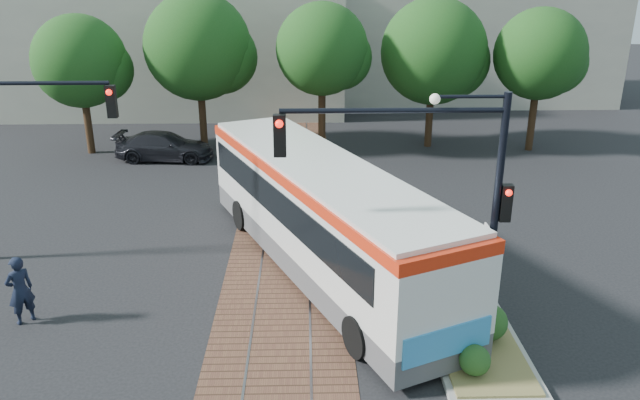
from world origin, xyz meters
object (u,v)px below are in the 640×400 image
at_px(traffic_island, 473,327).
at_px(officer, 20,290).
at_px(signal_pole_main, 445,182).
at_px(parked_car, 165,146).
at_px(signal_pole_left, 3,142).
at_px(city_bus, 321,211).

height_order(traffic_island, officer, officer).
distance_m(signal_pole_main, parked_car, 18.74).
relative_size(signal_pole_left, parked_car, 1.30).
relative_size(traffic_island, parked_car, 1.13).
height_order(signal_pole_main, parked_car, signal_pole_main).
relative_size(city_bus, parked_car, 2.74).
xyz_separation_m(officer, parked_car, (0.68, 14.52, -0.27)).
relative_size(city_bus, officer, 6.70).
height_order(traffic_island, signal_pole_left, signal_pole_left).
bearing_deg(signal_pole_main, traffic_island, -5.36).
bearing_deg(parked_car, city_bus, -144.07).
bearing_deg(city_bus, signal_pole_main, -79.41).
bearing_deg(parked_car, signal_pole_left, 171.92).
bearing_deg(signal_pole_main, officer, 174.66).
relative_size(signal_pole_main, parked_car, 1.30).
relative_size(signal_pole_main, officer, 3.18).
bearing_deg(city_bus, traffic_island, -71.68).
xyz_separation_m(signal_pole_left, parked_car, (2.31, 10.71, -3.20)).
bearing_deg(parked_car, signal_pole_main, -143.31).
distance_m(signal_pole_main, officer, 11.12).
bearing_deg(signal_pole_main, parked_car, 122.60).
distance_m(traffic_island, officer, 11.62).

